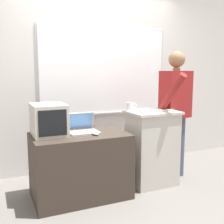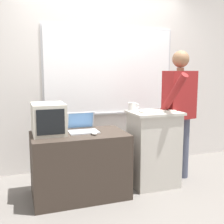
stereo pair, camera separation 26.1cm
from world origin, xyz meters
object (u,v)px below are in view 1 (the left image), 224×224
Objects in this scene: person_presenter at (176,106)px; laptop at (82,127)px; side_desk at (80,165)px; wireless_keyboard at (156,111)px; lectern_podium at (152,147)px; crt_monitor at (49,120)px; computer_mouse_by_laptop at (95,134)px; coffee_mug at (130,106)px.

laptop is (-1.26, 0.02, -0.17)m from person_presenter.
side_desk is 1.10m from wireless_keyboard.
lectern_podium reaches higher than side_desk.
laptop is (-0.87, 0.09, 0.32)m from lectern_podium.
lectern_podium is 1.32m from crt_monitor.
person_presenter reaches higher than computer_mouse_by_laptop.
coffee_mug is (0.57, 0.29, 0.23)m from computer_mouse_by_laptop.
lectern_podium is at bearing 8.86° from computer_mouse_by_laptop.
side_desk is at bearing 179.96° from lectern_podium.
crt_monitor reaches higher than computer_mouse_by_laptop.
lectern_podium is 6.60× the size of coffee_mug.
wireless_keyboard is 0.32m from coffee_mug.
wireless_keyboard is (0.01, -0.06, 0.47)m from lectern_podium.
person_presenter reaches higher than laptop.
wireless_keyboard is (0.88, -0.15, 0.15)m from laptop.
side_desk is at bearing -14.37° from crt_monitor.
coffee_mug reaches higher than side_desk.
lectern_podium is 0.93m from laptop.
person_presenter reaches higher than coffee_mug.
person_presenter is (0.39, 0.07, 0.49)m from lectern_podium.
wireless_keyboard is at bearing -77.69° from lectern_podium.
coffee_mug is (-0.22, 0.17, 0.51)m from lectern_podium.
crt_monitor is at bearing 168.62° from person_presenter.
crt_monitor reaches higher than laptop.
wireless_keyboard is (-0.37, -0.13, -0.02)m from person_presenter.
lectern_podium is 2.83× the size of laptop.
crt_monitor is at bearing 176.21° from lectern_podium.
person_presenter is 1.21m from computer_mouse_by_laptop.
lectern_podium is 2.14× the size of crt_monitor.
person_presenter reaches higher than side_desk.
lectern_podium is at bearing 178.88° from person_presenter.
wireless_keyboard is 1.01× the size of crt_monitor.
laptop is at bearing -173.13° from coffee_mug.
coffee_mug reaches higher than laptop.
crt_monitor is 1.03m from coffee_mug.
computer_mouse_by_laptop is at bearing -175.47° from wireless_keyboard.
side_desk is 0.42m from computer_mouse_by_laptop.
person_presenter reaches higher than lectern_podium.
computer_mouse_by_laptop is (-1.18, -0.19, -0.21)m from person_presenter.
crt_monitor is (-0.46, 0.21, 0.15)m from computer_mouse_by_laptop.
wireless_keyboard reaches higher than side_desk.
laptop is (0.06, 0.09, 0.42)m from side_desk.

